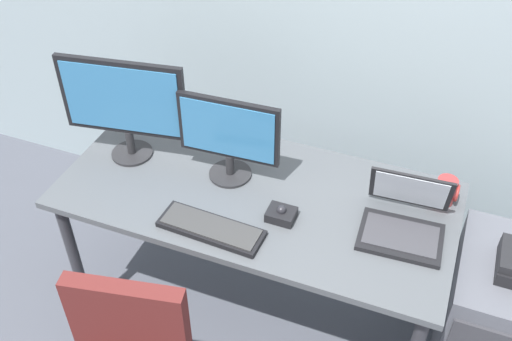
# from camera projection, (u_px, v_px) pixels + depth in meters

# --- Properties ---
(ground_plane) EXTENTS (8.00, 8.00, 0.00)m
(ground_plane) POSITION_uv_depth(u_px,v_px,m) (256.00, 305.00, 2.92)
(ground_plane) COLOR #494C56
(desk) EXTENTS (1.62, 0.76, 0.75)m
(desk) POSITION_uv_depth(u_px,v_px,m) (256.00, 206.00, 2.49)
(desk) COLOR #4B4F54
(desk) RESTS_ON ground
(file_cabinet) EXTENTS (0.42, 0.53, 0.67)m
(file_cabinet) POSITION_uv_depth(u_px,v_px,m) (496.00, 322.00, 2.45)
(file_cabinet) COLOR #555760
(file_cabinet) RESTS_ON ground
(monitor_main) EXTENTS (0.53, 0.18, 0.47)m
(monitor_main) POSITION_uv_depth(u_px,v_px,m) (123.00, 103.00, 2.45)
(monitor_main) COLOR #262628
(monitor_main) RESTS_ON desk
(monitor_side) EXTENTS (0.43, 0.18, 0.38)m
(monitor_side) POSITION_uv_depth(u_px,v_px,m) (229.00, 135.00, 2.38)
(monitor_side) COLOR #262628
(monitor_side) RESTS_ON desk
(keyboard) EXTENTS (0.42, 0.15, 0.03)m
(keyboard) POSITION_uv_depth(u_px,v_px,m) (211.00, 228.00, 2.27)
(keyboard) COLOR black
(keyboard) RESTS_ON desk
(laptop) EXTENTS (0.33, 0.32, 0.23)m
(laptop) POSITION_uv_depth(u_px,v_px,m) (404.00, 219.00, 2.25)
(laptop) COLOR black
(laptop) RESTS_ON desk
(trackball_mouse) EXTENTS (0.11, 0.09, 0.07)m
(trackball_mouse) POSITION_uv_depth(u_px,v_px,m) (281.00, 214.00, 2.31)
(trackball_mouse) COLOR black
(trackball_mouse) RESTS_ON desk
(coffee_mug) EXTENTS (0.09, 0.08, 0.11)m
(coffee_mug) POSITION_uv_depth(u_px,v_px,m) (446.00, 191.00, 2.36)
(coffee_mug) COLOR maroon
(coffee_mug) RESTS_ON desk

